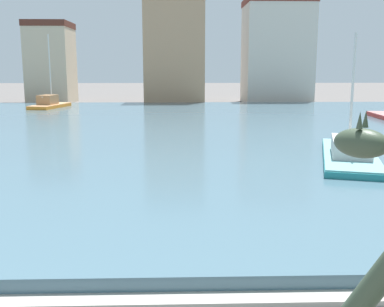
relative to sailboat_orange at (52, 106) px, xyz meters
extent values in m
cube|color=#476675|center=(11.89, -16.99, -0.38)|extent=(89.47, 48.60, 0.43)
cube|color=#ADA89E|center=(11.89, -41.54, -0.53)|extent=(89.47, 0.50, 0.12)
ellipsoid|color=#3D4C38|center=(15.12, -46.16, 3.33)|extent=(0.50, 0.49, 0.25)
cone|color=#3D4C38|center=(15.08, -46.21, 3.53)|extent=(0.05, 0.05, 0.14)
cone|color=#3D4C38|center=(15.16, -46.12, 3.53)|extent=(0.05, 0.05, 0.14)
cube|color=orange|center=(-0.08, -0.41, -0.22)|extent=(3.26, 6.40, 0.74)
ellipsoid|color=orange|center=(0.46, 2.44, -0.22)|extent=(2.31, 2.46, 0.70)
cube|color=#E2A56E|center=(-0.08, -0.41, 0.18)|extent=(3.20, 6.27, 0.06)
cube|color=#9E7047|center=(-0.16, -0.86, 0.71)|extent=(1.88, 2.38, 1.00)
cylinder|color=silver|center=(0.01, 0.04, 3.83)|extent=(0.12, 0.12, 7.36)
cylinder|color=silver|center=(-0.19, -1.01, 1.05)|extent=(0.48, 2.11, 0.08)
cube|color=teal|center=(21.47, -29.41, -0.25)|extent=(4.66, 8.74, 0.69)
ellipsoid|color=teal|center=(22.64, -25.58, -0.25)|extent=(2.84, 3.43, 0.65)
cube|color=#6EA5A8|center=(21.47, -29.41, 0.12)|extent=(4.57, 8.56, 0.06)
cube|color=silver|center=(21.29, -30.02, 0.53)|extent=(2.40, 3.29, 0.76)
cylinder|color=silver|center=(21.66, -28.81, 2.82)|extent=(0.12, 0.12, 5.45)
cylinder|color=silver|center=(21.23, -30.22, 0.99)|extent=(0.94, 2.85, 0.08)
cube|color=#C6B293|center=(-3.33, 13.02, 4.31)|extent=(5.48, 6.43, 9.81)
cube|color=#51281E|center=(-3.33, 13.02, 9.62)|extent=(5.59, 6.56, 0.80)
cube|color=tan|center=(13.15, 9.37, 5.74)|extent=(7.52, 5.17, 12.66)
cube|color=beige|center=(26.74, 11.87, 5.75)|extent=(8.59, 7.09, 12.68)
cube|color=brown|center=(26.74, 11.87, 12.49)|extent=(8.76, 7.23, 0.80)
camera|label=1|loc=(13.62, -49.82, 3.93)|focal=42.85mm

